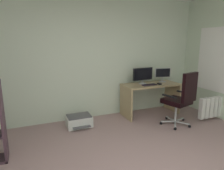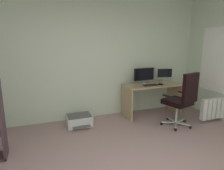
# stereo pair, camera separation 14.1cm
# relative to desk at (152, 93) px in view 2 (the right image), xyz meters

# --- Properties ---
(wall_back) EXTENTS (5.45, 0.10, 2.73)m
(wall_back) POSITION_rel_desk_xyz_m (-1.42, 0.41, 0.82)
(wall_back) COLOR silver
(wall_back) RESTS_ON ground
(desk) EXTENTS (1.34, 0.60, 0.75)m
(desk) POSITION_rel_desk_xyz_m (0.00, 0.00, 0.00)
(desk) COLOR tan
(desk) RESTS_ON ground
(monitor_main) EXTENTS (0.54, 0.18, 0.38)m
(monitor_main) POSITION_rel_desk_xyz_m (-0.17, 0.10, 0.42)
(monitor_main) COLOR #B2B5B7
(monitor_main) RESTS_ON desk
(monitor_secondary) EXTENTS (0.39, 0.18, 0.34)m
(monitor_secondary) POSITION_rel_desk_xyz_m (0.39, 0.10, 0.41)
(monitor_secondary) COLOR #B2B5B7
(monitor_secondary) RESTS_ON desk
(keyboard) EXTENTS (0.34, 0.14, 0.02)m
(keyboard) POSITION_rel_desk_xyz_m (-0.12, -0.12, 0.22)
(keyboard) COLOR black
(keyboard) RESTS_ON desk
(computer_mouse) EXTENTS (0.07, 0.11, 0.03)m
(computer_mouse) POSITION_rel_desk_xyz_m (0.13, -0.15, 0.22)
(computer_mouse) COLOR black
(computer_mouse) RESTS_ON desk
(office_chair) EXTENTS (0.63, 0.68, 1.14)m
(office_chair) POSITION_rel_desk_xyz_m (0.17, -0.86, 0.08)
(office_chair) COLOR #B7BABC
(office_chair) RESTS_ON ground
(printer) EXTENTS (0.51, 0.44, 0.24)m
(printer) POSITION_rel_desk_xyz_m (-1.76, -0.05, -0.42)
(printer) COLOR silver
(printer) RESTS_ON ground
(radiator) EXTENTS (0.96, 0.10, 0.46)m
(radiator) POSITION_rel_desk_xyz_m (1.21, -0.84, -0.25)
(radiator) COLOR white
(radiator) RESTS_ON ground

